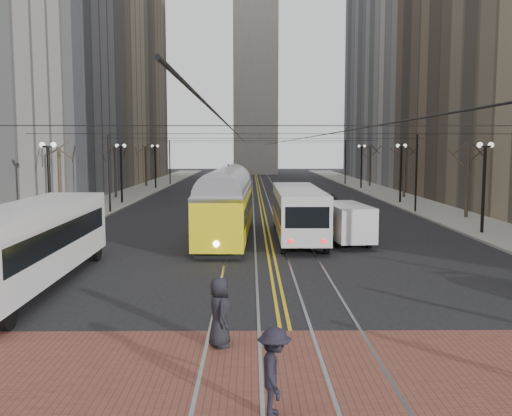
{
  "coord_description": "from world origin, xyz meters",
  "views": [
    {
      "loc": [
        -1.05,
        -17.81,
        5.57
      ],
      "look_at": [
        -0.82,
        6.15,
        3.0
      ],
      "focal_mm": 40.0,
      "sensor_mm": 36.0,
      "label": 1
    }
  ],
  "objects_px": {
    "sedan_grey": "(327,200)",
    "rear_bus": "(298,214)",
    "streetcar": "(227,211)",
    "pedestrian_a": "(219,312)",
    "transit_bus": "(31,247)",
    "cargo_van": "(347,224)",
    "pedestrian_d": "(274,372)"
  },
  "relations": [
    {
      "from": "sedan_grey",
      "to": "rear_bus",
      "type": "bearing_deg",
      "value": -111.13
    },
    {
      "from": "streetcar",
      "to": "pedestrian_a",
      "type": "relative_size",
      "value": 7.27
    },
    {
      "from": "transit_bus",
      "to": "sedan_grey",
      "type": "distance_m",
      "value": 33.33
    },
    {
      "from": "rear_bus",
      "to": "cargo_van",
      "type": "relative_size",
      "value": 2.28
    },
    {
      "from": "rear_bus",
      "to": "pedestrian_d",
      "type": "height_order",
      "value": "rear_bus"
    },
    {
      "from": "sedan_grey",
      "to": "transit_bus",
      "type": "bearing_deg",
      "value": -126.08
    },
    {
      "from": "rear_bus",
      "to": "sedan_grey",
      "type": "bearing_deg",
      "value": 77.15
    },
    {
      "from": "cargo_van",
      "to": "sedan_grey",
      "type": "xyz_separation_m",
      "value": [
        1.39,
        19.36,
        -0.39
      ]
    },
    {
      "from": "transit_bus",
      "to": "sedan_grey",
      "type": "bearing_deg",
      "value": 61.17
    },
    {
      "from": "transit_bus",
      "to": "cargo_van",
      "type": "height_order",
      "value": "transit_bus"
    },
    {
      "from": "cargo_van",
      "to": "transit_bus",
      "type": "bearing_deg",
      "value": -150.16
    },
    {
      "from": "pedestrian_d",
      "to": "streetcar",
      "type": "bearing_deg",
      "value": 3.96
    },
    {
      "from": "cargo_van",
      "to": "pedestrian_d",
      "type": "height_order",
      "value": "cargo_van"
    },
    {
      "from": "pedestrian_d",
      "to": "sedan_grey",
      "type": "bearing_deg",
      "value": -9.91
    },
    {
      "from": "pedestrian_a",
      "to": "streetcar",
      "type": "bearing_deg",
      "value": -12.65
    },
    {
      "from": "cargo_van",
      "to": "sedan_grey",
      "type": "height_order",
      "value": "cargo_van"
    },
    {
      "from": "cargo_van",
      "to": "sedan_grey",
      "type": "distance_m",
      "value": 19.41
    },
    {
      "from": "sedan_grey",
      "to": "pedestrian_a",
      "type": "xyz_separation_m",
      "value": [
        -7.82,
        -36.23,
        0.23
      ]
    },
    {
      "from": "transit_bus",
      "to": "rear_bus",
      "type": "height_order",
      "value": "transit_bus"
    },
    {
      "from": "streetcar",
      "to": "sedan_grey",
      "type": "height_order",
      "value": "streetcar"
    },
    {
      "from": "pedestrian_a",
      "to": "rear_bus",
      "type": "bearing_deg",
      "value": -25.72
    },
    {
      "from": "pedestrian_d",
      "to": "rear_bus",
      "type": "bearing_deg",
      "value": -6.76
    },
    {
      "from": "pedestrian_a",
      "to": "pedestrian_d",
      "type": "distance_m",
      "value": 4.39
    },
    {
      "from": "pedestrian_a",
      "to": "pedestrian_d",
      "type": "relative_size",
      "value": 1.04
    },
    {
      "from": "pedestrian_d",
      "to": "transit_bus",
      "type": "bearing_deg",
      "value": 39.08
    },
    {
      "from": "transit_bus",
      "to": "streetcar",
      "type": "relative_size",
      "value": 0.92
    },
    {
      "from": "sedan_grey",
      "to": "pedestrian_a",
      "type": "height_order",
      "value": "pedestrian_a"
    },
    {
      "from": "cargo_van",
      "to": "pedestrian_a",
      "type": "distance_m",
      "value": 18.06
    },
    {
      "from": "transit_bus",
      "to": "pedestrian_a",
      "type": "relative_size",
      "value": 6.7
    },
    {
      "from": "transit_bus",
      "to": "sedan_grey",
      "type": "relative_size",
      "value": 2.93
    },
    {
      "from": "rear_bus",
      "to": "pedestrian_d",
      "type": "relative_size",
      "value": 6.32
    },
    {
      "from": "rear_bus",
      "to": "sedan_grey",
      "type": "xyz_separation_m",
      "value": [
        4.09,
        17.62,
        -0.78
      ]
    }
  ]
}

